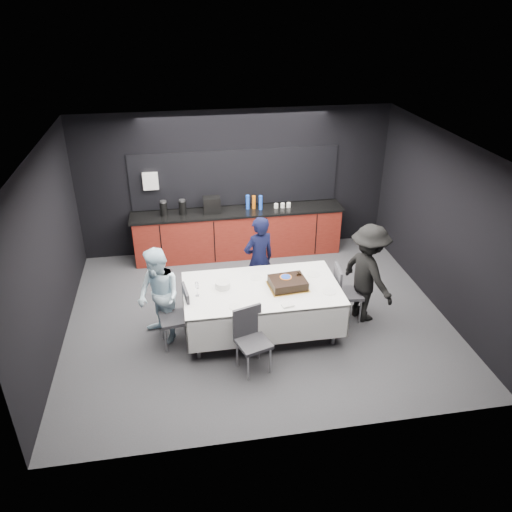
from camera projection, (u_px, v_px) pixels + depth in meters
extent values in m
plane|color=#3C3D41|center=(257.00, 316.00, 8.13)|extent=(6.00, 6.00, 0.00)
cube|color=white|center=(257.00, 147.00, 6.81)|extent=(6.00, 5.00, 0.04)
cube|color=black|center=(235.00, 183.00, 9.64)|extent=(6.00, 0.04, 2.80)
cube|color=black|center=(297.00, 341.00, 5.29)|extent=(6.00, 0.04, 2.80)
cube|color=black|center=(48.00, 254.00, 7.03)|extent=(0.04, 5.00, 2.80)
cube|color=black|center=(443.00, 225.00, 7.91)|extent=(0.04, 5.00, 2.80)
cube|color=#5D150E|center=(238.00, 233.00, 9.83)|extent=(4.00, 0.60, 0.90)
cube|color=black|center=(238.00, 211.00, 9.61)|extent=(4.10, 0.64, 0.04)
cube|color=black|center=(235.00, 178.00, 9.58)|extent=(4.00, 0.03, 1.10)
cube|color=white|center=(151.00, 181.00, 9.28)|extent=(0.28, 0.12, 0.32)
cylinder|color=black|center=(164.00, 209.00, 9.33)|extent=(0.14, 0.14, 0.26)
cylinder|color=black|center=(183.00, 208.00, 9.38)|extent=(0.14, 0.14, 0.26)
cube|color=black|center=(212.00, 205.00, 9.45)|extent=(0.32, 0.24, 0.30)
cylinder|color=blue|center=(248.00, 202.00, 9.60)|extent=(0.07, 0.07, 0.28)
cylinder|color=orange|center=(254.00, 202.00, 9.63)|extent=(0.07, 0.07, 0.26)
cylinder|color=blue|center=(261.00, 203.00, 9.58)|extent=(0.07, 0.07, 0.28)
cylinder|color=white|center=(276.00, 206.00, 9.69)|extent=(0.08, 0.08, 0.09)
cylinder|color=white|center=(283.00, 205.00, 9.70)|extent=(0.08, 0.08, 0.09)
cylinder|color=white|center=(289.00, 205.00, 9.72)|extent=(0.08, 0.08, 0.09)
cylinder|color=#99999E|center=(163.00, 202.00, 9.26)|extent=(0.12, 0.12, 0.03)
cylinder|color=#99999E|center=(182.00, 200.00, 9.31)|extent=(0.12, 0.12, 0.03)
cylinder|color=#99999E|center=(198.00, 337.00, 7.02)|extent=(0.06, 0.06, 0.75)
cylinder|color=#99999E|center=(194.00, 299.00, 7.89)|extent=(0.06, 0.06, 0.75)
cylinder|color=#99999E|center=(334.00, 323.00, 7.31)|extent=(0.06, 0.06, 0.75)
cylinder|color=#99999E|center=(316.00, 287.00, 8.18)|extent=(0.06, 0.06, 0.75)
cube|color=white|center=(262.00, 289.00, 7.42)|extent=(2.32, 1.32, 0.04)
cube|color=white|center=(270.00, 329.00, 6.98)|extent=(2.32, 0.02, 0.55)
cube|color=white|center=(254.00, 282.00, 8.11)|extent=(2.32, 0.02, 0.55)
cube|color=white|center=(185.00, 311.00, 7.38)|extent=(0.02, 1.32, 0.55)
cube|color=white|center=(335.00, 297.00, 7.71)|extent=(0.02, 1.32, 0.55)
cube|color=gold|center=(288.00, 287.00, 7.42)|extent=(0.60, 0.50, 0.01)
cube|color=black|center=(288.00, 283.00, 7.39)|extent=(0.55, 0.46, 0.11)
cube|color=black|center=(288.00, 279.00, 7.36)|extent=(0.55, 0.46, 0.01)
cylinder|color=orange|center=(286.00, 277.00, 7.41)|extent=(0.18, 0.18, 0.00)
cylinder|color=#183BB5|center=(286.00, 277.00, 7.41)|extent=(0.15, 0.15, 0.01)
sphere|color=black|center=(298.00, 273.00, 7.48)|extent=(0.04, 0.04, 0.04)
sphere|color=black|center=(300.00, 274.00, 7.45)|extent=(0.04, 0.04, 0.04)
sphere|color=black|center=(297.00, 274.00, 7.45)|extent=(0.04, 0.04, 0.04)
cylinder|color=white|center=(223.00, 285.00, 7.38)|extent=(0.22, 0.22, 0.10)
cylinder|color=white|center=(235.00, 306.00, 6.96)|extent=(0.18, 0.18, 0.01)
cylinder|color=white|center=(314.00, 274.00, 7.75)|extent=(0.20, 0.20, 0.01)
cylinder|color=white|center=(329.00, 291.00, 7.31)|extent=(0.22, 0.22, 0.01)
cylinder|color=white|center=(256.00, 278.00, 7.66)|extent=(0.18, 0.18, 0.01)
cube|color=white|center=(288.00, 305.00, 6.97)|extent=(0.19, 0.14, 0.03)
cylinder|color=white|center=(197.00, 295.00, 7.22)|extent=(0.06, 0.06, 0.00)
cylinder|color=white|center=(197.00, 292.00, 7.19)|extent=(0.01, 0.01, 0.12)
cylinder|color=white|center=(197.00, 285.00, 7.13)|extent=(0.05, 0.05, 0.10)
cube|color=#323237|center=(174.00, 318.00, 7.28)|extent=(0.47, 0.47, 0.05)
cube|color=#323237|center=(186.00, 302.00, 7.22)|extent=(0.10, 0.42, 0.45)
cylinder|color=#99999E|center=(163.00, 327.00, 7.49)|extent=(0.03, 0.03, 0.44)
cylinder|color=#99999E|center=(166.00, 340.00, 7.20)|extent=(0.03, 0.03, 0.44)
cylinder|color=#99999E|center=(185.00, 323.00, 7.58)|extent=(0.03, 0.03, 0.44)
cylinder|color=#99999E|center=(189.00, 336.00, 7.30)|extent=(0.03, 0.03, 0.44)
cube|color=#323237|center=(348.00, 293.00, 7.88)|extent=(0.46, 0.46, 0.05)
cube|color=#323237|center=(338.00, 280.00, 7.75)|extent=(0.08, 0.42, 0.45)
cylinder|color=#99999E|center=(360.00, 311.00, 7.85)|extent=(0.03, 0.03, 0.44)
cylinder|color=#99999E|center=(355.00, 299.00, 8.15)|extent=(0.03, 0.03, 0.44)
cylinder|color=#99999E|center=(339.00, 312.00, 7.83)|extent=(0.03, 0.03, 0.44)
cylinder|color=#99999E|center=(334.00, 300.00, 8.13)|extent=(0.03, 0.03, 0.44)
cube|color=#323237|center=(253.00, 343.00, 6.77)|extent=(0.53, 0.53, 0.05)
cube|color=#323237|center=(247.00, 321.00, 6.80)|extent=(0.41, 0.17, 0.45)
cylinder|color=#99999E|center=(248.00, 368.00, 6.68)|extent=(0.03, 0.03, 0.44)
cylinder|color=#99999E|center=(270.00, 360.00, 6.81)|extent=(0.03, 0.03, 0.44)
cylinder|color=#99999E|center=(237.00, 353.00, 6.94)|extent=(0.03, 0.03, 0.44)
cylinder|color=#99999E|center=(259.00, 346.00, 7.08)|extent=(0.03, 0.03, 0.44)
imported|color=black|center=(259.00, 260.00, 8.19)|extent=(0.66, 0.55, 1.54)
imported|color=#C7E8FA|center=(159.00, 296.00, 7.26)|extent=(0.87, 0.92, 1.49)
imported|color=black|center=(368.00, 273.00, 7.72)|extent=(0.92, 1.19, 1.62)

